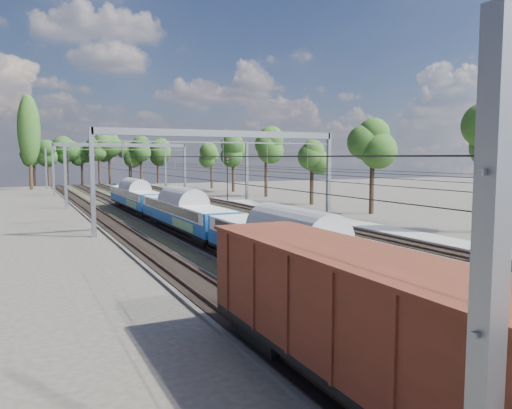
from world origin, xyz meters
name	(u,v)px	position (x,y,z in m)	size (l,w,h in m)	color
track_bed	(177,212)	(0.00, 45.00, 0.10)	(21.00, 130.00, 0.34)	#47423A
platform	(399,233)	(12.00, 20.00, 0.15)	(3.00, 70.00, 0.30)	gray
catenary	(162,158)	(0.33, 52.69, 6.40)	(25.65, 130.00, 9.00)	slate
tree_belt	(146,150)	(7.42, 91.31, 8.10)	(39.52, 97.71, 11.64)	black
poplar	(29,131)	(-14.50, 98.00, 11.89)	(4.40, 4.40, 19.04)	black
emu_train	(184,208)	(-4.50, 27.66, 2.31)	(2.68, 56.84, 3.92)	black
freight_boxcar	(381,326)	(-9.00, -2.91, 2.38)	(3.13, 15.10, 3.89)	black
worker	(128,188)	(1.50, 80.93, 0.88)	(0.64, 0.42, 1.75)	black
signal_near	(132,175)	(0.81, 74.28, 3.53)	(0.37, 0.34, 5.59)	black
signal_far	(227,174)	(11.74, 57.60, 4.09)	(0.44, 0.40, 6.46)	black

